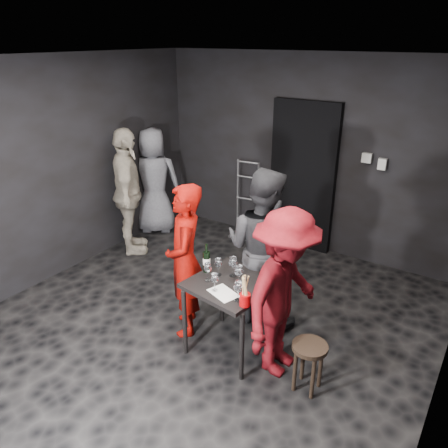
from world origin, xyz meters
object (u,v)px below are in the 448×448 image
Objects in this scene: server_red at (185,256)px; man_maroon at (284,289)px; woman_black at (263,237)px; hand_truck at (246,222)px; bystander_grey at (154,176)px; wine_bottle at (207,261)px; breadstick_cup at (245,291)px; bystander_cream at (127,181)px; tasting_table at (231,291)px; stool at (309,355)px.

man_maroon is (1.10, 0.00, -0.01)m from server_red.
hand_truck is at bearing -56.20° from woman_black.
bystander_grey reaches higher than wine_bottle.
wine_bottle is 0.68m from breadstick_cup.
man_maroon is 5.60× the size of breadstick_cup.
woman_black is 0.93m from breadstick_cup.
woman_black reaches higher than bystander_grey.
bystander_cream is 6.94× the size of breadstick_cup.
wine_bottle is at bearing 57.41° from server_red.
tasting_table is 0.39× the size of woman_black.
bystander_cream is 1.17× the size of bystander_grey.
woman_black is at bearing 140.90° from stool.
server_red is at bearing 178.37° from tasting_table.
hand_truck is at bearing 117.90° from tasting_table.
stool is (0.86, -0.10, -0.29)m from tasting_table.
wine_bottle is (0.25, 0.02, 0.01)m from server_red.
breadstick_cup is at bearing 111.89° from bystander_grey.
woman_black is 1.09× the size of bystander_grey.
woman_black reaches higher than tasting_table.
breadstick_cup is (0.32, -0.87, -0.09)m from woman_black.
breadstick_cup is at bearing 108.64° from woman_black.
bystander_cream is at bearing 156.81° from tasting_table.
man_maroon is at bearing -153.16° from bystander_cream.
bystander_grey reaches higher than tasting_table.
hand_truck is 1.58× the size of tasting_table.
man_maroon is 0.81× the size of bystander_cream.
bystander_cream reaches higher than tasting_table.
tasting_table is at bearing 50.58° from server_red.
bystander_grey reaches higher than server_red.
hand_truck reaches higher than stool.
server_red is at bearing -163.27° from bystander_cream.
bystander_cream is at bearing -156.79° from server_red.
breadstick_cup reaches higher than stool.
stool is at bearing -6.42° from tasting_table.
server_red reaches higher than tasting_table.
bystander_grey is 3.47m from breadstick_cup.
hand_truck reaches higher than wine_bottle.
wine_bottle is (-0.85, 0.02, 0.01)m from man_maroon.
bystander_cream reaches higher than stool.
hand_truck is 2.71m from tasting_table.
bystander_cream reaches higher than woman_black.
breadstick_cup is at bearing -39.70° from tasting_table.
stool is 0.28× the size of man_maroon.
tasting_table is 0.38m from wine_bottle.
tasting_table is 0.46m from breadstick_cup.
wine_bottle is at bearing 172.91° from tasting_table.
hand_truck is 0.61× the size of woman_black.
bystander_grey is at bearing 144.86° from breadstick_cup.
woman_black is (0.54, 0.60, 0.11)m from server_red.
bystander_cream is at bearing 161.05° from stool.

